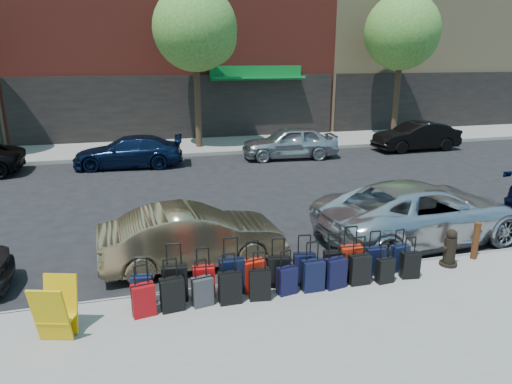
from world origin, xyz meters
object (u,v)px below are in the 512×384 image
object	(u,v)px
tree_right	(404,34)
car_near_1	(193,236)
display_rack	(56,310)
tree_center	(198,31)
car_near_2	(421,212)
car_far_1	(129,152)
car_far_3	(416,136)
fire_hydrant	(450,249)
bollard	(476,240)
car_far_2	(290,142)
suitcase_front_5	(278,271)

from	to	relation	value
tree_right	car_near_1	bearing A→B (deg)	-134.88
display_rack	car_near_1	distance (m)	3.36
tree_center	car_near_2	world-z (taller)	tree_center
car_near_2	car_far_1	world-z (taller)	car_near_2
tree_right	car_far_3	world-z (taller)	tree_right
fire_hydrant	car_far_3	distance (m)	13.37
bollard	car_far_2	world-z (taller)	car_far_2
car_near_1	car_far_1	distance (m)	9.83
bollard	car_far_2	size ratio (longest dim) A/B	0.20
car_far_1	car_far_3	world-z (taller)	car_far_3
car_near_2	car_far_3	distance (m)	11.69
tree_right	car_far_1	bearing A→B (deg)	-168.32
tree_center	car_far_2	world-z (taller)	tree_center
car_near_1	car_far_1	bearing A→B (deg)	3.44
car_far_1	tree_center	bearing A→B (deg)	135.97
fire_hydrant	car_near_1	world-z (taller)	car_near_1
car_near_2	car_far_3	bearing A→B (deg)	-39.09
suitcase_front_5	car_far_3	world-z (taller)	car_far_3
fire_hydrant	car_far_1	size ratio (longest dim) A/B	0.18
car_far_3	car_near_1	bearing A→B (deg)	-51.98
tree_right	display_rack	world-z (taller)	tree_right
suitcase_front_5	car_far_3	size ratio (longest dim) A/B	0.23
tree_right	car_far_2	size ratio (longest dim) A/B	1.74
suitcase_front_5	tree_center	bearing A→B (deg)	98.90
bollard	car_far_1	distance (m)	13.40
car_far_3	car_far_1	bearing A→B (deg)	-91.25
display_rack	car_far_2	distance (m)	14.36
tree_right	display_rack	xyz separation A→B (m)	(-14.96, -14.97, -4.80)
suitcase_front_5	car_far_3	xyz separation A→B (m)	(10.52, 11.43, 0.23)
bollard	car_far_3	size ratio (longest dim) A/B	0.20
tree_center	bollard	distance (m)	15.47
suitcase_front_5	car_near_1	bearing A→B (deg)	141.39
bollard	car_far_1	xyz separation A→B (m)	(-7.16, 11.33, 0.05)
car_near_2	tree_center	bearing A→B (deg)	9.26
car_near_1	car_far_3	xyz separation A→B (m)	(11.90, 9.76, 0.03)
car_far_3	fire_hydrant	bearing A→B (deg)	-32.03
car_far_3	suitcase_front_5	bearing A→B (deg)	-43.98
tree_center	bollard	xyz separation A→B (m)	(3.75, -14.20, -4.84)
tree_right	bollard	xyz separation A→B (m)	(-6.75, -14.20, -4.84)
bollard	tree_center	bearing A→B (deg)	104.80
fire_hydrant	car_far_3	xyz separation A→B (m)	(6.82, 11.49, 0.16)
car_near_1	display_rack	bearing A→B (deg)	130.15
tree_center	car_near_2	size ratio (longest dim) A/B	1.39
car_near_1	fire_hydrant	bearing A→B (deg)	-113.20
tree_right	car_near_1	size ratio (longest dim) A/B	1.86
suitcase_front_5	car_far_2	size ratio (longest dim) A/B	0.23
tree_center	car_far_2	size ratio (longest dim) A/B	1.74
car_near_1	car_near_2	xyz separation A→B (m)	(5.52, -0.03, 0.08)
suitcase_front_5	car_near_1	world-z (taller)	car_near_1
bollard	car_near_1	size ratio (longest dim) A/B	0.21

